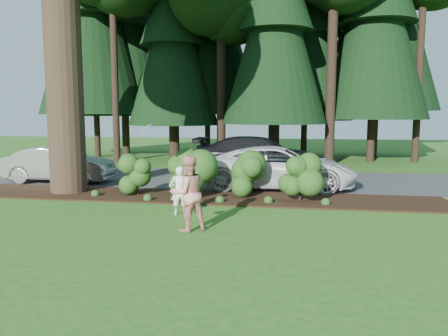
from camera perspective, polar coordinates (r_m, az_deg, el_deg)
name	(u,v)px	position (r m, az deg, el deg)	size (l,w,h in m)	color
ground	(167,221)	(11.44, -7.51, -6.86)	(80.00, 80.00, 0.00)	#295418
mulch_bed	(196,197)	(14.50, -3.73, -3.77)	(16.00, 2.50, 0.05)	black
driveway	(219,179)	(18.61, -0.71, -1.40)	(22.00, 6.00, 0.03)	#38383A
shrub_row	(218,174)	(14.11, -0.82, -0.83)	(6.53, 1.60, 1.61)	#234A16
lily_cluster	(180,187)	(13.68, -5.79, -2.43)	(0.69, 0.09, 0.57)	#234A16
tree_wall	(249,1)	(27.99, 3.30, 20.98)	(25.66, 12.15, 17.09)	black
car_silver_wagon	(59,165)	(18.66, -20.71, 0.43)	(1.51, 4.33, 1.43)	#BAB9BF
car_white_suv	(280,168)	(16.11, 7.31, 0.06)	(2.56, 5.55, 1.54)	silver
car_dark_suv	(260,155)	(19.87, 4.71, 1.65)	(2.40, 5.91, 1.72)	black
child	(179,191)	(11.99, -5.84, -2.95)	(0.49, 0.32, 1.33)	white
adult	(188,193)	(10.26, -4.73, -3.31)	(0.87, 0.68, 1.79)	red
frisbee	(145,127)	(12.42, -10.23, 5.26)	(0.55, 0.56, 0.35)	teal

